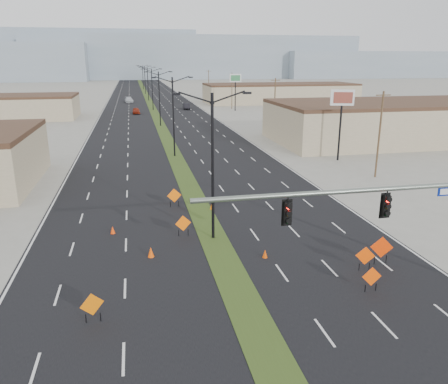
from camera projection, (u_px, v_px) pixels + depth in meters
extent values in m
plane|color=gray|center=(261.00, 341.00, 19.40)|extent=(600.00, 600.00, 0.00)
cube|color=black|center=(152.00, 109.00, 113.15)|extent=(25.00, 400.00, 0.02)
cube|color=#344719|center=(152.00, 109.00, 113.15)|extent=(2.00, 400.00, 0.04)
cube|color=tan|center=(3.00, 108.00, 92.23)|extent=(30.00, 14.00, 4.50)
cube|color=tan|center=(391.00, 123.00, 67.38)|extent=(36.00, 18.00, 5.50)
cube|color=tan|center=(280.00, 94.00, 129.16)|extent=(44.00, 16.00, 5.00)
cube|color=gray|center=(195.00, 57.00, 304.33)|extent=(220.00, 50.00, 28.00)
cube|color=gray|center=(384.00, 65.00, 323.55)|extent=(160.00, 50.00, 18.00)
cube|color=gray|center=(94.00, 54.00, 308.93)|extent=(140.00, 50.00, 32.00)
cylinder|color=slate|center=(359.00, 191.00, 20.52)|extent=(16.00, 0.24, 0.24)
cube|color=black|center=(287.00, 213.00, 20.10)|extent=(0.50, 0.28, 1.30)
sphere|color=#FF0C05|center=(289.00, 207.00, 19.85)|extent=(0.22, 0.22, 0.22)
cube|color=black|center=(386.00, 206.00, 21.07)|extent=(0.50, 0.28, 1.30)
sphere|color=#FF0C05|center=(388.00, 200.00, 20.82)|extent=(0.22, 0.22, 0.22)
cylinder|color=black|center=(213.00, 169.00, 29.21)|extent=(0.20, 0.20, 10.00)
cube|color=black|center=(176.00, 94.00, 27.33)|extent=(0.55, 0.24, 0.14)
cube|color=black|center=(247.00, 93.00, 28.22)|extent=(0.55, 0.24, 0.14)
cylinder|color=black|center=(173.00, 118.00, 55.45)|extent=(0.20, 0.20, 10.00)
cube|color=black|center=(153.00, 78.00, 53.58)|extent=(0.55, 0.24, 0.14)
cube|color=black|center=(191.00, 77.00, 54.47)|extent=(0.55, 0.24, 0.14)
cylinder|color=black|center=(159.00, 99.00, 81.70)|extent=(0.20, 0.20, 10.00)
cube|color=black|center=(146.00, 72.00, 79.82)|extent=(0.55, 0.24, 0.14)
cube|color=black|center=(171.00, 72.00, 80.72)|extent=(0.55, 0.24, 0.14)
cylinder|color=black|center=(152.00, 90.00, 107.95)|extent=(0.20, 0.20, 10.00)
cube|color=black|center=(142.00, 69.00, 106.07)|extent=(0.55, 0.24, 0.14)
cube|color=black|center=(161.00, 69.00, 106.96)|extent=(0.55, 0.24, 0.14)
cylinder|color=black|center=(148.00, 84.00, 134.20)|extent=(0.20, 0.20, 10.00)
cube|color=black|center=(139.00, 67.00, 132.32)|extent=(0.55, 0.24, 0.14)
cube|color=black|center=(155.00, 67.00, 133.21)|extent=(0.55, 0.24, 0.14)
cylinder|color=black|center=(145.00, 80.00, 160.44)|extent=(0.20, 0.20, 10.00)
cube|color=black|center=(138.00, 66.00, 158.57)|extent=(0.55, 0.24, 0.14)
cube|color=black|center=(151.00, 66.00, 159.46)|extent=(0.55, 0.24, 0.14)
cylinder|color=black|center=(143.00, 77.00, 186.69)|extent=(0.20, 0.20, 10.00)
cube|color=black|center=(137.00, 65.00, 184.81)|extent=(0.55, 0.24, 0.14)
cube|color=black|center=(148.00, 65.00, 185.71)|extent=(0.55, 0.24, 0.14)
cylinder|color=#4C3823|center=(379.00, 135.00, 45.41)|extent=(0.20, 0.20, 9.00)
cube|color=#4C3823|center=(383.00, 95.00, 44.23)|extent=(1.60, 0.10, 0.10)
cylinder|color=#4C3823|center=(275.00, 104.00, 78.22)|extent=(0.20, 0.20, 9.00)
cube|color=#4C3823|center=(275.00, 80.00, 77.04)|extent=(1.60, 0.10, 0.10)
cylinder|color=#4C3823|center=(232.00, 91.00, 111.03)|extent=(0.20, 0.20, 9.00)
cube|color=#4C3823|center=(232.00, 74.00, 109.85)|extent=(1.60, 0.10, 0.10)
cylinder|color=#4C3823|center=(209.00, 84.00, 143.84)|extent=(0.20, 0.20, 9.00)
cube|color=#4C3823|center=(209.00, 71.00, 142.66)|extent=(1.60, 0.10, 0.10)
imported|color=maroon|center=(136.00, 111.00, 101.70)|extent=(1.82, 4.19, 1.41)
imported|color=black|center=(186.00, 106.00, 111.22)|extent=(1.74, 4.63, 1.51)
imported|color=silver|center=(129.00, 100.00, 128.94)|extent=(2.62, 5.50, 1.55)
cube|color=#E26504|center=(92.00, 304.00, 20.54)|extent=(1.08, 0.47, 1.15)
cylinder|color=black|center=(86.00, 319.00, 20.68)|extent=(0.05, 0.05, 0.48)
cylinder|color=black|center=(101.00, 317.00, 20.81)|extent=(0.05, 0.05, 0.48)
cube|color=#FF6205|center=(183.00, 223.00, 30.76)|extent=(1.14, 0.26, 1.15)
cylinder|color=black|center=(179.00, 233.00, 30.90)|extent=(0.05, 0.05, 0.48)
cylinder|color=black|center=(188.00, 232.00, 31.03)|extent=(0.05, 0.05, 0.48)
cube|color=#FF6505|center=(174.00, 195.00, 36.92)|extent=(1.21, 0.17, 1.21)
cylinder|color=black|center=(170.00, 204.00, 37.07)|extent=(0.05, 0.05, 0.50)
cylinder|color=black|center=(179.00, 204.00, 37.21)|extent=(0.05, 0.05, 0.50)
cube|color=#FA4A05|center=(372.00, 276.00, 23.31)|extent=(1.08, 0.12, 1.08)
cylinder|color=black|center=(365.00, 288.00, 23.45)|extent=(0.05, 0.05, 0.45)
cylinder|color=black|center=(376.00, 287.00, 23.57)|extent=(0.05, 0.05, 0.45)
cube|color=#F43905|center=(382.00, 247.00, 26.40)|extent=(1.32, 0.42, 1.36)
cylinder|color=black|center=(374.00, 261.00, 26.57)|extent=(0.05, 0.05, 0.57)
cylinder|color=black|center=(386.00, 259.00, 26.73)|extent=(0.05, 0.05, 0.57)
cube|color=#FF4B05|center=(365.00, 256.00, 25.70)|extent=(1.10, 0.36, 1.13)
cylinder|color=black|center=(359.00, 267.00, 25.84)|extent=(0.05, 0.05, 0.47)
cylinder|color=black|center=(369.00, 266.00, 25.96)|extent=(0.05, 0.05, 0.47)
cone|color=#F64D05|center=(151.00, 252.00, 27.59)|extent=(0.54, 0.54, 0.69)
cone|color=#D84404|center=(265.00, 254.00, 27.52)|extent=(0.39, 0.39, 0.56)
cone|color=#E35F04|center=(212.00, 206.00, 36.42)|extent=(0.39, 0.39, 0.59)
cone|color=#FF3E05|center=(113.00, 230.00, 31.35)|extent=(0.41, 0.41, 0.57)
cylinder|color=black|center=(340.00, 132.00, 53.61)|extent=(0.24, 0.24, 7.13)
cube|color=white|center=(342.00, 98.00, 52.41)|extent=(2.79, 1.17, 1.88)
cube|color=brown|center=(343.00, 98.00, 52.22)|extent=(2.16, 0.72, 1.31)
cylinder|color=black|center=(235.00, 96.00, 107.12)|extent=(0.24, 0.24, 7.30)
cube|color=white|center=(235.00, 78.00, 105.90)|extent=(2.89, 0.42, 1.92)
cube|color=#307A47|center=(236.00, 78.00, 105.71)|extent=(2.30, 0.11, 1.34)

